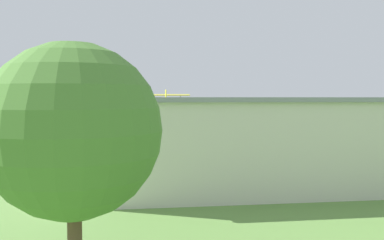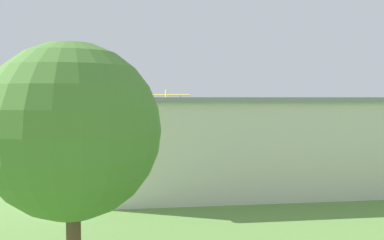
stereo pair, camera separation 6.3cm
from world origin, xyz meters
name	(u,v)px [view 2 (the right image)]	position (x,y,z in m)	size (l,w,h in m)	color
ground_plane	(206,144)	(0.00, 0.00, 0.00)	(400.00, 400.00, 0.00)	#608C42
hangar	(277,140)	(-1.62, 32.19, 3.77)	(29.88, 15.41, 7.52)	beige
biplane	(164,101)	(6.89, -0.98, 7.02)	(8.93, 6.63, 3.60)	yellow
car_red	(121,157)	(12.70, 19.99, 0.83)	(1.97, 4.30, 1.60)	red
car_black	(53,160)	(19.95, 21.32, 0.81)	(2.34, 4.43, 1.55)	black
person_beside_truck	(197,152)	(3.48, 16.03, 0.76)	(0.47, 0.47, 1.55)	#3F3F47
person_near_hangar_door	(380,157)	(-16.54, 23.35, 0.77)	(0.46, 0.46, 1.55)	navy
person_at_fence_line	(173,152)	(6.55, 16.49, 0.88)	(0.42, 0.42, 1.75)	orange
tree_behind_hangar_left	(72,131)	(12.56, 51.12, 6.19)	(6.80, 6.80, 9.60)	brown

